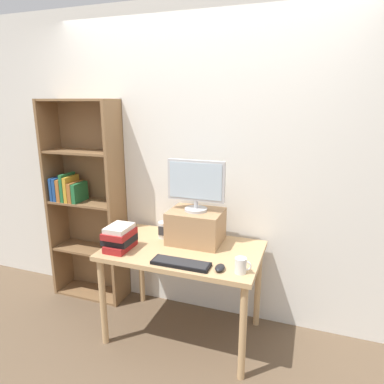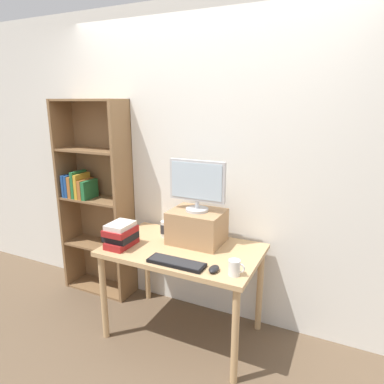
{
  "view_description": "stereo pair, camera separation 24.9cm",
  "coord_description": "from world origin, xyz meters",
  "px_view_note": "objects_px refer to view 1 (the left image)",
  "views": [
    {
      "loc": [
        0.87,
        -2.25,
        1.84
      ],
      "look_at": [
        0.05,
        0.06,
        1.18
      ],
      "focal_mm": 32.0,
      "sensor_mm": 36.0,
      "label": 1
    },
    {
      "loc": [
        1.1,
        -2.15,
        1.84
      ],
      "look_at": [
        0.05,
        0.06,
        1.18
      ],
      "focal_mm": 32.0,
      "sensor_mm": 36.0,
      "label": 2
    }
  ],
  "objects_px": {
    "desk": "(183,259)",
    "computer_mouse": "(220,268)",
    "book_stack": "(120,238)",
    "riser_box": "(196,226)",
    "desk_speaker": "(164,230)",
    "computer_monitor": "(196,184)",
    "keyboard": "(181,263)",
    "bookshelf_unit": "(85,200)",
    "coffee_mug": "(241,265)"
  },
  "relations": [
    {
      "from": "bookshelf_unit",
      "to": "book_stack",
      "type": "height_order",
      "value": "bookshelf_unit"
    },
    {
      "from": "bookshelf_unit",
      "to": "keyboard",
      "type": "distance_m",
      "value": 1.3
    },
    {
      "from": "computer_mouse",
      "to": "keyboard",
      "type": "bearing_deg",
      "value": -176.51
    },
    {
      "from": "book_stack",
      "to": "computer_mouse",
      "type": "bearing_deg",
      "value": -5.17
    },
    {
      "from": "desk",
      "to": "computer_mouse",
      "type": "bearing_deg",
      "value": -34.45
    },
    {
      "from": "desk",
      "to": "computer_mouse",
      "type": "height_order",
      "value": "computer_mouse"
    },
    {
      "from": "bookshelf_unit",
      "to": "computer_monitor",
      "type": "xyz_separation_m",
      "value": [
        1.13,
        -0.13,
        0.28
      ]
    },
    {
      "from": "desk",
      "to": "bookshelf_unit",
      "type": "distance_m",
      "value": 1.16
    },
    {
      "from": "desk",
      "to": "riser_box",
      "type": "xyz_separation_m",
      "value": [
        0.05,
        0.15,
        0.22
      ]
    },
    {
      "from": "computer_mouse",
      "to": "coffee_mug",
      "type": "xyz_separation_m",
      "value": [
        0.14,
        0.01,
        0.03
      ]
    },
    {
      "from": "bookshelf_unit",
      "to": "coffee_mug",
      "type": "distance_m",
      "value": 1.67
    },
    {
      "from": "bookshelf_unit",
      "to": "desk_speaker",
      "type": "distance_m",
      "value": 0.88
    },
    {
      "from": "bookshelf_unit",
      "to": "desk_speaker",
      "type": "relative_size",
      "value": 13.76
    },
    {
      "from": "coffee_mug",
      "to": "computer_monitor",
      "type": "bearing_deg",
      "value": 139.15
    },
    {
      "from": "computer_monitor",
      "to": "book_stack",
      "type": "bearing_deg",
      "value": -146.91
    },
    {
      "from": "desk",
      "to": "desk_speaker",
      "type": "relative_size",
      "value": 8.72
    },
    {
      "from": "computer_monitor",
      "to": "keyboard",
      "type": "xyz_separation_m",
      "value": [
        0.03,
        -0.41,
        -0.46
      ]
    },
    {
      "from": "computer_mouse",
      "to": "desk_speaker",
      "type": "relative_size",
      "value": 0.77
    },
    {
      "from": "keyboard",
      "to": "computer_mouse",
      "type": "xyz_separation_m",
      "value": [
        0.27,
        0.02,
        0.01
      ]
    },
    {
      "from": "desk",
      "to": "computer_mouse",
      "type": "relative_size",
      "value": 11.3
    },
    {
      "from": "computer_mouse",
      "to": "book_stack",
      "type": "bearing_deg",
      "value": 174.83
    },
    {
      "from": "bookshelf_unit",
      "to": "computer_monitor",
      "type": "height_order",
      "value": "bookshelf_unit"
    },
    {
      "from": "desk_speaker",
      "to": "coffee_mug",
      "type": "bearing_deg",
      "value": -27.51
    },
    {
      "from": "desk",
      "to": "computer_mouse",
      "type": "xyz_separation_m",
      "value": [
        0.36,
        -0.24,
        0.11
      ]
    },
    {
      "from": "desk_speaker",
      "to": "riser_box",
      "type": "bearing_deg",
      "value": 2.15
    },
    {
      "from": "desk",
      "to": "coffee_mug",
      "type": "distance_m",
      "value": 0.56
    },
    {
      "from": "desk",
      "to": "book_stack",
      "type": "relative_size",
      "value": 4.63
    },
    {
      "from": "book_stack",
      "to": "riser_box",
      "type": "bearing_deg",
      "value": 33.21
    },
    {
      "from": "bookshelf_unit",
      "to": "computer_mouse",
      "type": "height_order",
      "value": "bookshelf_unit"
    },
    {
      "from": "book_stack",
      "to": "computer_monitor",
      "type": "bearing_deg",
      "value": 33.09
    },
    {
      "from": "keyboard",
      "to": "book_stack",
      "type": "relative_size",
      "value": 1.61
    },
    {
      "from": "book_stack",
      "to": "keyboard",
      "type": "bearing_deg",
      "value": -9.54
    },
    {
      "from": "riser_box",
      "to": "keyboard",
      "type": "xyz_separation_m",
      "value": [
        0.03,
        -0.41,
        -0.12
      ]
    },
    {
      "from": "riser_box",
      "to": "computer_monitor",
      "type": "distance_m",
      "value": 0.35
    },
    {
      "from": "book_stack",
      "to": "desk_speaker",
      "type": "relative_size",
      "value": 1.88
    },
    {
      "from": "desk_speaker",
      "to": "computer_mouse",
      "type": "bearing_deg",
      "value": -33.63
    },
    {
      "from": "coffee_mug",
      "to": "desk_speaker",
      "type": "height_order",
      "value": "desk_speaker"
    },
    {
      "from": "computer_monitor",
      "to": "keyboard",
      "type": "height_order",
      "value": "computer_monitor"
    },
    {
      "from": "riser_box",
      "to": "keyboard",
      "type": "distance_m",
      "value": 0.43
    },
    {
      "from": "riser_box",
      "to": "coffee_mug",
      "type": "height_order",
      "value": "riser_box"
    },
    {
      "from": "computer_mouse",
      "to": "desk_speaker",
      "type": "height_order",
      "value": "desk_speaker"
    },
    {
      "from": "keyboard",
      "to": "computer_mouse",
      "type": "distance_m",
      "value": 0.27
    },
    {
      "from": "computer_monitor",
      "to": "keyboard",
      "type": "distance_m",
      "value": 0.62
    },
    {
      "from": "computer_monitor",
      "to": "book_stack",
      "type": "xyz_separation_m",
      "value": [
        -0.5,
        -0.32,
        -0.38
      ]
    },
    {
      "from": "computer_mouse",
      "to": "desk_speaker",
      "type": "bearing_deg",
      "value": 146.37
    },
    {
      "from": "riser_box",
      "to": "book_stack",
      "type": "xyz_separation_m",
      "value": [
        -0.5,
        -0.32,
        -0.04
      ]
    },
    {
      "from": "bookshelf_unit",
      "to": "keyboard",
      "type": "relative_size",
      "value": 4.53
    },
    {
      "from": "coffee_mug",
      "to": "keyboard",
      "type": "bearing_deg",
      "value": -176.02
    },
    {
      "from": "desk",
      "to": "book_stack",
      "type": "height_order",
      "value": "book_stack"
    },
    {
      "from": "computer_monitor",
      "to": "desk_speaker",
      "type": "xyz_separation_m",
      "value": [
        -0.28,
        -0.01,
        -0.41
      ]
    }
  ]
}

